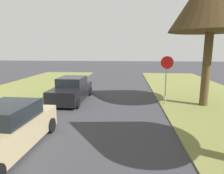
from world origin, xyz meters
TOP-DOWN VIEW (x-y plane):
  - stop_sign_far at (3.91, 13.74)m, footprint 0.81×0.28m
  - parked_sedan_tan at (-2.50, 7.53)m, footprint 2.05×4.45m
  - parked_sedan_black at (-2.18, 14.19)m, footprint 2.05×4.45m

SIDE VIEW (x-z plane):
  - parked_sedan_tan at x=-2.50m, z-range -0.06..1.51m
  - parked_sedan_black at x=-2.18m, z-range -0.06..1.51m
  - stop_sign_far at x=3.91m, z-range 0.71..3.68m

